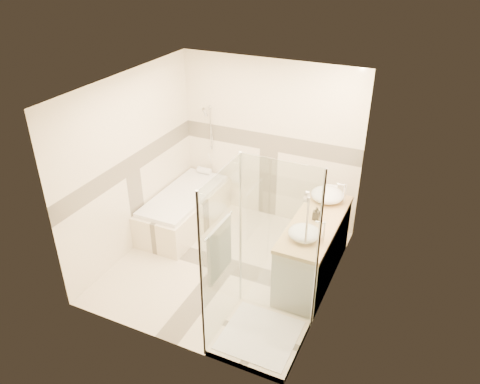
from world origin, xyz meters
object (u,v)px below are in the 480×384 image
at_px(vanity, 313,249).
at_px(shower_enclosure, 254,298).
at_px(amenity_bottle_a, 316,213).
at_px(vessel_sink_near, 327,195).
at_px(vessel_sink_far, 304,233).
at_px(amenity_bottle_b, 317,213).
at_px(bathtub, 185,208).

relative_size(vanity, shower_enclosure, 0.79).
xyz_separation_m(shower_enclosure, amenity_bottle_a, (0.27, 1.31, 0.43)).
bearing_deg(vessel_sink_near, vessel_sink_far, -90.00).
relative_size(amenity_bottle_a, amenity_bottle_b, 1.31).
height_order(vessel_sink_far, amenity_bottle_b, vessel_sink_far).
bearing_deg(amenity_bottle_a, bathtub, 171.69).
height_order(vanity, vessel_sink_far, vessel_sink_far).
distance_m(bathtub, amenity_bottle_a, 2.24).
xyz_separation_m(bathtub, amenity_bottle_b, (2.13, -0.25, 0.61)).
height_order(bathtub, vessel_sink_near, vessel_sink_near).
bearing_deg(shower_enclosure, bathtub, 138.90).
relative_size(vessel_sink_near, amenity_bottle_b, 3.38).
xyz_separation_m(vanity, amenity_bottle_b, (-0.02, 0.10, 0.49)).
bearing_deg(shower_enclosure, vanity, 77.03).
height_order(bathtub, amenity_bottle_a, amenity_bottle_a).
xyz_separation_m(shower_enclosure, vessel_sink_near, (0.27, 1.83, 0.43)).
distance_m(vessel_sink_far, amenity_bottle_b, 0.52).
bearing_deg(amenity_bottle_b, vessel_sink_far, -90.00).
xyz_separation_m(bathtub, vessel_sink_far, (2.13, -0.78, 0.62)).
distance_m(shower_enclosure, amenity_bottle_a, 1.40).
bearing_deg(vessel_sink_far, amenity_bottle_a, 90.00).
height_order(amenity_bottle_a, amenity_bottle_b, amenity_bottle_a).
distance_m(shower_enclosure, vessel_sink_near, 1.90).
distance_m(amenity_bottle_a, amenity_bottle_b, 0.06).
bearing_deg(vanity, vessel_sink_near, 92.06).
distance_m(vessel_sink_near, vessel_sink_far, 0.98).
distance_m(shower_enclosure, vessel_sink_far, 0.98).
bearing_deg(shower_enclosure, vessel_sink_far, 72.10).
relative_size(bathtub, amenity_bottle_b, 13.07).
distance_m(bathtub, vessel_sink_far, 2.35).
xyz_separation_m(vanity, vessel_sink_near, (-0.02, 0.55, 0.51)).
bearing_deg(vessel_sink_near, vanity, -87.94).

